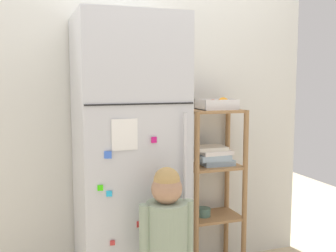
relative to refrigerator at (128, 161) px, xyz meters
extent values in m
cube|color=silver|center=(0.17, 0.33, 0.25)|extent=(2.57, 0.03, 2.27)
cube|color=silver|center=(0.00, 0.00, 0.00)|extent=(0.62, 0.60, 1.77)
cube|color=black|center=(0.00, -0.30, 0.37)|extent=(0.61, 0.01, 0.01)
cylinder|color=silver|center=(0.25, -0.32, 0.05)|extent=(0.02, 0.02, 0.55)
cube|color=white|center=(-0.09, -0.30, 0.21)|extent=(0.14, 0.01, 0.17)
cube|color=#22B0ED|center=(-0.18, -0.31, -0.11)|extent=(0.03, 0.01, 0.03)
cube|color=#3D6AE0|center=(-0.19, -0.31, 0.11)|extent=(0.04, 0.02, 0.04)
cube|color=#CD176E|center=(0.07, -0.31, 0.17)|extent=(0.03, 0.02, 0.03)
cube|color=red|center=(-0.01, -0.31, -0.30)|extent=(0.03, 0.01, 0.03)
cube|color=#38E90C|center=(-0.23, -0.31, -0.07)|extent=(0.03, 0.01, 0.03)
cube|color=red|center=(-0.17, -0.31, -0.38)|extent=(0.03, 0.01, 0.03)
cube|color=#D3723B|center=(0.17, -0.31, -0.12)|extent=(0.03, 0.01, 0.03)
cylinder|color=gray|center=(0.09, -0.46, -0.32)|extent=(0.22, 0.22, 0.36)
sphere|color=gray|center=(0.09, -0.39, -0.15)|extent=(0.10, 0.10, 0.10)
sphere|color=#A87A5B|center=(0.09, -0.46, -0.06)|extent=(0.16, 0.16, 0.16)
sphere|color=tan|center=(0.09, -0.46, -0.02)|extent=(0.14, 0.14, 0.14)
cylinder|color=gray|center=(-0.03, -0.46, -0.29)|extent=(0.06, 0.06, 0.31)
cylinder|color=gray|center=(0.21, -0.46, -0.29)|extent=(0.06, 0.06, 0.31)
cylinder|color=#9E7247|center=(0.47, 0.01, -0.29)|extent=(0.04, 0.04, 1.18)
cylinder|color=#9E7247|center=(0.84, 0.01, -0.29)|extent=(0.04, 0.04, 1.18)
cylinder|color=#9E7247|center=(0.47, 0.28, -0.29)|extent=(0.04, 0.04, 1.18)
cylinder|color=#9E7247|center=(0.84, 0.28, -0.29)|extent=(0.04, 0.04, 1.18)
cube|color=#9E7247|center=(0.65, 0.15, 0.29)|extent=(0.39, 0.29, 0.02)
cube|color=#9E7247|center=(0.65, 0.15, -0.11)|extent=(0.39, 0.29, 0.02)
cube|color=#9E7247|center=(0.65, 0.15, -0.48)|extent=(0.39, 0.29, 0.02)
cube|color=#99B2C6|center=(0.68, 0.15, -0.08)|extent=(0.23, 0.18, 0.04)
cube|color=#99B2C6|center=(0.64, 0.14, -0.04)|extent=(0.23, 0.17, 0.04)
cube|color=white|center=(0.66, 0.14, -0.01)|extent=(0.22, 0.17, 0.03)
cube|color=silver|center=(0.63, 0.15, 0.02)|extent=(0.23, 0.18, 0.03)
cylinder|color=#4C7266|center=(0.58, 0.15, -0.44)|extent=(0.10, 0.10, 0.06)
cube|color=white|center=(0.68, 0.15, 0.30)|extent=(0.26, 0.19, 0.01)
cube|color=white|center=(0.68, 0.06, 0.33)|extent=(0.26, 0.01, 0.07)
cube|color=white|center=(0.68, 0.24, 0.33)|extent=(0.26, 0.01, 0.07)
cube|color=white|center=(0.55, 0.15, 0.33)|extent=(0.01, 0.19, 0.07)
cube|color=white|center=(0.80, 0.15, 0.33)|extent=(0.01, 0.19, 0.07)
sphere|color=#C85E31|center=(0.64, 0.13, 0.33)|extent=(0.07, 0.07, 0.07)
sphere|color=#B13A24|center=(0.71, 0.16, 0.33)|extent=(0.06, 0.06, 0.06)
sphere|color=orange|center=(0.71, 0.13, 0.34)|extent=(0.08, 0.08, 0.08)
camera|label=1|loc=(-0.59, -2.41, 0.51)|focal=43.31mm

